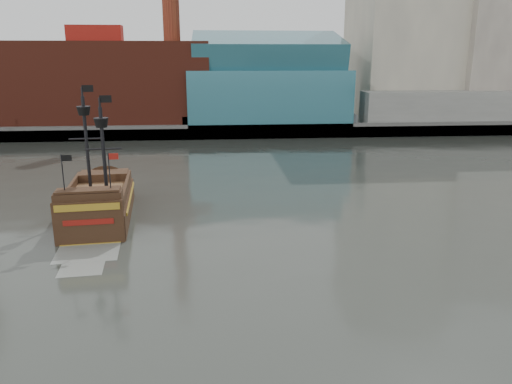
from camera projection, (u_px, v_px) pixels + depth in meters
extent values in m
plane|color=#252823|center=(228.00, 306.00, 29.89)|extent=(400.00, 400.00, 0.00)
cube|color=slate|center=(215.00, 115.00, 118.04)|extent=(220.00, 60.00, 2.00)
cube|color=#4C4C49|center=(216.00, 132.00, 89.61)|extent=(220.00, 1.00, 2.60)
cube|color=#5F2316|center=(99.00, 83.00, 94.72)|extent=(42.00, 18.00, 15.00)
cube|color=#29616F|center=(267.00, 96.00, 96.16)|extent=(30.00, 16.00, 10.00)
cube|color=#B4AC95|center=(406.00, 4.00, 103.56)|extent=(20.00, 22.00, 46.00)
cube|color=#9F9586|center=(497.00, 23.00, 102.29)|extent=(18.00, 18.00, 38.00)
cube|color=slate|center=(465.00, 107.00, 96.05)|extent=(40.00, 6.00, 6.00)
cube|color=#29616F|center=(267.00, 53.00, 94.05)|extent=(28.00, 14.94, 8.78)
cube|color=black|center=(100.00, 211.00, 45.98)|extent=(6.73, 13.67, 2.86)
cube|color=#53301E|center=(98.00, 194.00, 45.56)|extent=(6.06, 12.30, 0.33)
cube|color=black|center=(104.00, 177.00, 50.47)|extent=(4.91, 3.07, 1.10)
cube|color=black|center=(89.00, 203.00, 39.92)|extent=(5.37, 2.25, 1.98)
cube|color=black|center=(89.00, 228.00, 39.42)|extent=(5.39, 0.79, 4.40)
cube|color=olive|center=(87.00, 207.00, 38.81)|extent=(4.94, 0.56, 0.55)
cube|color=maroon|center=(89.00, 222.00, 39.13)|extent=(3.84, 0.45, 0.44)
cylinder|color=black|center=(87.00, 143.00, 45.80)|extent=(0.34, 0.34, 8.58)
cylinder|color=black|center=(104.00, 154.00, 42.77)|extent=(0.34, 0.34, 7.92)
cone|color=black|center=(84.00, 111.00, 45.02)|extent=(1.32, 1.32, 0.77)
cone|color=black|center=(101.00, 123.00, 42.08)|extent=(1.32, 1.32, 0.77)
cube|color=black|center=(87.00, 88.00, 44.59)|extent=(0.99, 0.13, 0.61)
cube|color=black|center=(105.00, 99.00, 41.64)|extent=(0.99, 0.13, 0.61)
cube|color=gray|center=(88.00, 252.00, 38.01)|extent=(5.03, 4.39, 0.02)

